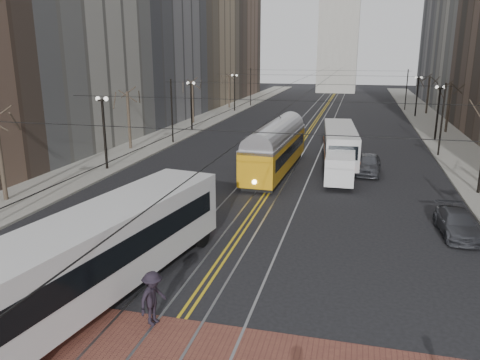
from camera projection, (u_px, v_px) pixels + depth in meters
The scene contains 15 objects.
ground at pixel (191, 305), 17.55m from camera, with size 260.00×260.00×0.00m, color black.
sidewalk_left at pixel (201, 122), 63.17m from camera, with size 5.00×140.00×0.15m, color gray.
sidewalk_right at pixel (438, 131), 56.07m from camera, with size 5.00×140.00×0.15m, color gray.
streetcar_rails at pixel (312, 127), 59.64m from camera, with size 4.80×130.00×0.02m, color gray.
centre_lines at pixel (312, 127), 59.63m from camera, with size 0.42×130.00×0.01m, color gold.
lamp_posts at pixel (296, 123), 43.70m from camera, with size 27.60×57.20×5.60m.
street_trees at pixel (304, 114), 49.78m from camera, with size 31.68×53.28×5.60m.
trolley_wires at pixel (304, 106), 49.13m from camera, with size 25.96×120.00×6.60m.
transit_bus at pixel (104, 254), 17.93m from camera, with size 2.83×13.57×3.39m, color silver.
streetcar at pixel (276, 152), 36.82m from camera, with size 2.46×13.23×3.12m, color orange.
rear_bus at pixel (339, 145), 40.03m from camera, with size 2.50×11.51×3.00m, color #B8B8B8.
cargo_van at pixel (340, 168), 33.57m from camera, with size 1.96×5.10×2.26m, color silver.
sedan_grey at pixel (368, 164), 36.35m from camera, with size 1.85×4.59×1.56m, color #43454B.
sedan_parked at pixel (457, 223), 24.15m from camera, with size 1.75×4.32×1.25m, color #3B3D42.
pedestrian_d at pixel (153, 298), 16.08m from camera, with size 1.26×0.72×1.95m, color black.
Camera 1 is at (5.63, -14.77, 9.15)m, focal length 35.00 mm.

